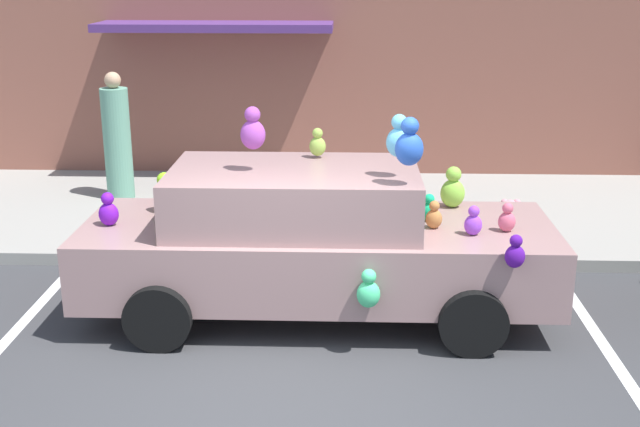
# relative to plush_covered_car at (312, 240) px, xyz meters

# --- Properties ---
(ground_plane) EXTENTS (60.00, 60.00, 0.00)m
(ground_plane) POSITION_rel_plush_covered_car_xyz_m (-0.17, -1.73, -0.81)
(ground_plane) COLOR #38383A
(sidewalk) EXTENTS (24.00, 4.00, 0.15)m
(sidewalk) POSITION_rel_plush_covered_car_xyz_m (-0.17, 3.27, -0.73)
(sidewalk) COLOR gray
(sidewalk) RESTS_ON ground
(parking_stripe_front) EXTENTS (0.12, 3.60, 0.01)m
(parking_stripe_front) POSITION_rel_plush_covered_car_xyz_m (2.81, -0.73, -0.80)
(parking_stripe_front) COLOR silver
(parking_stripe_front) RESTS_ON ground
(parking_stripe_rear) EXTENTS (0.12, 3.60, 0.01)m
(parking_stripe_rear) POSITION_rel_plush_covered_car_xyz_m (-2.91, -0.73, -0.80)
(parking_stripe_rear) COLOR silver
(parking_stripe_rear) RESTS_ON ground
(plush_covered_car) EXTENTS (4.70, 1.95, 2.17)m
(plush_covered_car) POSITION_rel_plush_covered_car_xyz_m (0.00, 0.00, 0.00)
(plush_covered_car) COLOR gray
(plush_covered_car) RESTS_ON ground
(teddy_bear_on_sidewalk) EXTENTS (0.31, 0.26, 0.59)m
(teddy_bear_on_sidewalk) POSITION_rel_plush_covered_car_xyz_m (2.34, 1.79, -0.38)
(teddy_bear_on_sidewalk) COLOR pink
(teddy_bear_on_sidewalk) RESTS_ON sidewalk
(pedestrian_near_shopfront) EXTENTS (0.40, 0.40, 1.85)m
(pedestrian_near_shopfront) POSITION_rel_plush_covered_car_xyz_m (-3.00, 3.67, 0.20)
(pedestrian_near_shopfront) COLOR #66A187
(pedestrian_near_shopfront) RESTS_ON sidewalk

